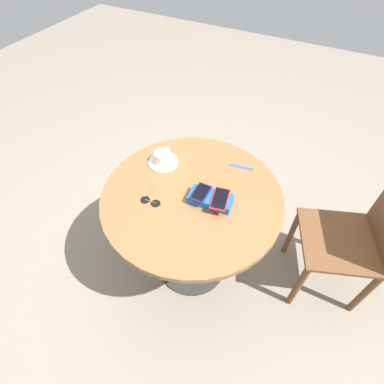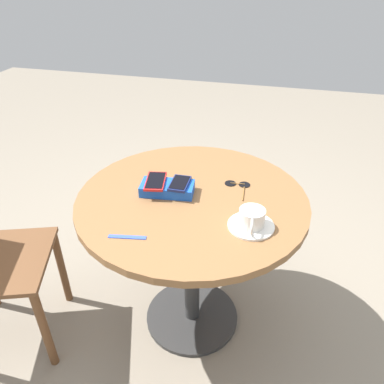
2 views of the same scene
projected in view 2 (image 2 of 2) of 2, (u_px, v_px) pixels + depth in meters
The scene contains 9 objects.
ground_plane at pixel (192, 317), 1.86m from camera, with size 8.00×8.00×0.00m, color gray.
round_table at pixel (192, 224), 1.55m from camera, with size 0.92×0.92×0.72m.
phone_box at pixel (168, 188), 1.49m from camera, with size 0.22×0.13×0.04m.
phone_red at pixel (155, 181), 1.48m from camera, with size 0.10×0.15×0.01m.
phone_navy at pixel (180, 183), 1.47m from camera, with size 0.07×0.12×0.01m.
saucer at pixel (251, 226), 1.31m from camera, with size 0.16×0.16×0.01m, color silver.
coffee_cup at pixel (252, 218), 1.29m from camera, with size 0.09×0.12×0.06m.
lanyard_strap at pixel (127, 237), 1.26m from camera, with size 0.13×0.02×0.00m, color blue.
sunglasses at pixel (238, 185), 1.55m from camera, with size 0.11×0.15×0.01m.
Camera 2 is at (0.31, -1.20, 1.53)m, focal length 35.00 mm.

